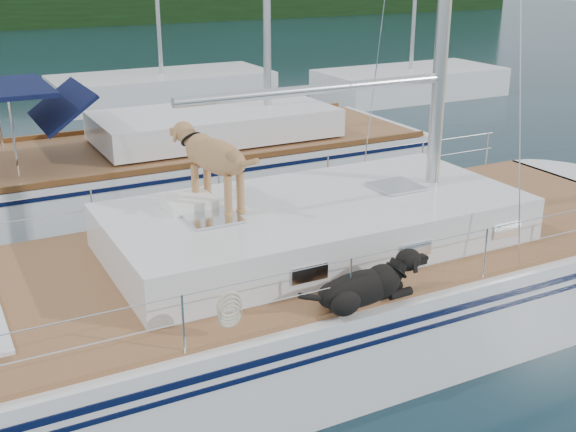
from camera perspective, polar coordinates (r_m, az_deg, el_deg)
ground at (r=9.41m, az=-2.17°, el=-10.05°), size 120.00×120.00×0.00m
main_sailboat at (r=9.12m, az=-1.72°, el=-6.24°), size 12.00×3.81×14.01m
neighbor_sailboat at (r=14.75m, az=-9.60°, el=3.65°), size 11.00×3.50×13.30m
bg_boat_center at (r=24.91m, az=-9.90°, el=9.89°), size 7.20×3.00×11.65m
bg_boat_east at (r=25.93m, az=9.61°, el=10.31°), size 6.40×3.00×11.65m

